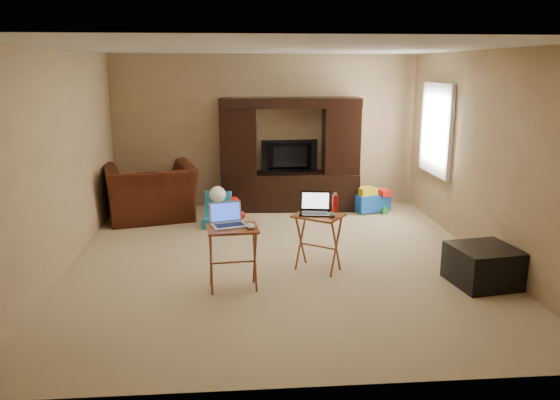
{
  "coord_description": "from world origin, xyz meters",
  "views": [
    {
      "loc": [
        -0.5,
        -6.3,
        2.3
      ],
      "look_at": [
        0.0,
        -0.2,
        0.8
      ],
      "focal_mm": 35.0,
      "sensor_mm": 36.0,
      "label": 1
    }
  ],
  "objects": [
    {
      "name": "entertainment_center",
      "position": [
        0.38,
        2.44,
        0.91
      ],
      "size": [
        2.25,
        0.67,
        1.82
      ],
      "primitive_type": "cube",
      "rotation": [
        0.0,
        0.0,
        -0.05
      ],
      "color": "black",
      "rests_on": "floor"
    },
    {
      "name": "window_pane",
      "position": [
        2.48,
        1.55,
        1.4
      ],
      "size": [
        0.0,
        1.2,
        1.2
      ],
      "primitive_type": "plane",
      "rotation": [
        1.57,
        0.0,
        -1.57
      ],
      "color": "white",
      "rests_on": "ground"
    },
    {
      "name": "push_toy",
      "position": [
        1.69,
        2.13,
        0.21
      ],
      "size": [
        0.65,
        0.54,
        0.42
      ],
      "primitive_type": null,
      "rotation": [
        0.0,
        0.0,
        0.29
      ],
      "color": "blue",
      "rests_on": "floor"
    },
    {
      "name": "tray_table_right",
      "position": [
        0.43,
        -0.39,
        0.33
      ],
      "size": [
        0.66,
        0.63,
        0.67
      ],
      "primitive_type": "cube",
      "rotation": [
        0.0,
        0.0,
        -0.62
      ],
      "color": "#A75428",
      "rests_on": "floor"
    },
    {
      "name": "water_bottle",
      "position": [
        0.63,
        -0.31,
        0.77
      ],
      "size": [
        0.07,
        0.07,
        0.21
      ],
      "primitive_type": "cylinder",
      "color": "red",
      "rests_on": "tray_table_right"
    },
    {
      "name": "ottoman",
      "position": [
        2.15,
        -0.94,
        0.21
      ],
      "size": [
        0.74,
        0.74,
        0.42
      ],
      "primitive_type": "cube",
      "rotation": [
        0.0,
        0.0,
        0.15
      ],
      "color": "black",
      "rests_on": "floor"
    },
    {
      "name": "tray_table_left",
      "position": [
        -0.55,
        -0.86,
        0.34
      ],
      "size": [
        0.56,
        0.46,
        0.68
      ],
      "primitive_type": "cube",
      "rotation": [
        0.0,
        0.0,
        0.09
      ],
      "color": "#9C4B25",
      "rests_on": "floor"
    },
    {
      "name": "window_frame",
      "position": [
        2.46,
        1.55,
        1.4
      ],
      "size": [
        0.06,
        1.14,
        1.34
      ],
      "primitive_type": "cube",
      "color": "white",
      "rests_on": "ground"
    },
    {
      "name": "laptop_left",
      "position": [
        -0.58,
        -0.83,
        0.8
      ],
      "size": [
        0.43,
        0.39,
        0.24
      ],
      "primitive_type": "cube",
      "rotation": [
        0.0,
        0.0,
        0.31
      ],
      "color": "#A5A5A9",
      "rests_on": "tray_table_left"
    },
    {
      "name": "child_rocker",
      "position": [
        -0.78,
        1.47,
        0.26
      ],
      "size": [
        0.49,
        0.53,
        0.52
      ],
      "primitive_type": null,
      "rotation": [
        0.0,
        0.0,
        -0.24
      ],
      "color": "teal",
      "rests_on": "floor"
    },
    {
      "name": "ceiling",
      "position": [
        0.0,
        0.0,
        2.5
      ],
      "size": [
        5.5,
        5.5,
        0.0
      ],
      "primitive_type": "plane",
      "rotation": [
        3.14,
        0.0,
        0.0
      ],
      "color": "silver",
      "rests_on": "ground"
    },
    {
      "name": "laptop_right",
      "position": [
        0.39,
        -0.37,
        0.79
      ],
      "size": [
        0.39,
        0.34,
        0.24
      ],
      "primitive_type": "cube",
      "rotation": [
        0.0,
        0.0,
        -0.18
      ],
      "color": "black",
      "rests_on": "tray_table_right"
    },
    {
      "name": "mouse_right",
      "position": [
        0.56,
        -0.51,
        0.69
      ],
      "size": [
        0.13,
        0.16,
        0.06
      ],
      "primitive_type": "ellipsoid",
      "rotation": [
        0.0,
        0.0,
        -0.34
      ],
      "color": "#434247",
      "rests_on": "tray_table_right"
    },
    {
      "name": "plush_toy",
      "position": [
        -0.55,
        1.67,
        0.21
      ],
      "size": [
        0.37,
        0.31,
        0.41
      ],
      "primitive_type": null,
      "color": "red",
      "rests_on": "floor"
    },
    {
      "name": "recliner",
      "position": [
        -1.82,
        1.99,
        0.42
      ],
      "size": [
        1.55,
        1.43,
        0.85
      ],
      "primitive_type": "imported",
      "rotation": [
        0.0,
        0.0,
        3.4
      ],
      "color": "#401B0D",
      "rests_on": "floor"
    },
    {
      "name": "wall_front",
      "position": [
        0.0,
        -2.75,
        1.25
      ],
      "size": [
        5.0,
        0.0,
        5.0
      ],
      "primitive_type": "plane",
      "rotation": [
        -1.57,
        0.0,
        0.0
      ],
      "color": "tan",
      "rests_on": "ground"
    },
    {
      "name": "television",
      "position": [
        0.38,
        2.43,
        0.87
      ],
      "size": [
        0.93,
        0.17,
        0.53
      ],
      "primitive_type": "imported",
      "rotation": [
        0.0,
        0.0,
        3.19
      ],
      "color": "black",
      "rests_on": "entertainment_center"
    },
    {
      "name": "mouse_left",
      "position": [
        -0.36,
        -0.93,
        0.71
      ],
      "size": [
        0.1,
        0.15,
        0.06
      ],
      "primitive_type": "ellipsoid",
      "rotation": [
        0.0,
        0.0,
        0.12
      ],
      "color": "silver",
      "rests_on": "tray_table_left"
    },
    {
      "name": "wall_right",
      "position": [
        2.5,
        0.0,
        1.25
      ],
      "size": [
        0.0,
        5.5,
        5.5
      ],
      "primitive_type": "plane",
      "rotation": [
        1.57,
        0.0,
        -1.57
      ],
      "color": "tan",
      "rests_on": "ground"
    },
    {
      "name": "wall_back",
      "position": [
        0.0,
        2.75,
        1.25
      ],
      "size": [
        5.0,
        0.0,
        5.0
      ],
      "primitive_type": "plane",
      "rotation": [
        1.57,
        0.0,
        0.0
      ],
      "color": "tan",
      "rests_on": "ground"
    },
    {
      "name": "floor",
      "position": [
        0.0,
        0.0,
        0.0
      ],
      "size": [
        5.5,
        5.5,
        0.0
      ],
      "primitive_type": "plane",
      "color": "beige",
      "rests_on": "ground"
    },
    {
      "name": "wall_left",
      "position": [
        -2.5,
        0.0,
        1.25
      ],
      "size": [
        0.0,
        5.5,
        5.5
      ],
      "primitive_type": "plane",
      "rotation": [
        1.57,
        0.0,
        1.57
      ],
      "color": "tan",
      "rests_on": "ground"
    }
  ]
}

